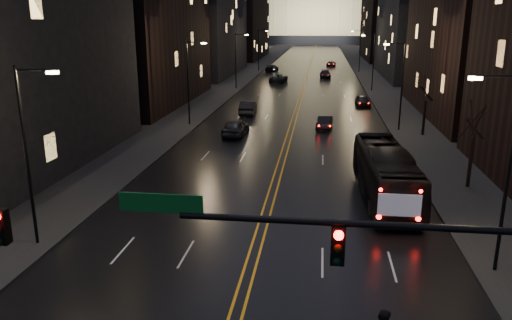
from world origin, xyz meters
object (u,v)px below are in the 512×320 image
(oncoming_car_a, at_px, (235,127))
(receding_car_a, at_px, (324,123))
(traffic_signal, at_px, (436,270))
(bus, at_px, (385,174))
(oncoming_car_b, at_px, (248,108))

(oncoming_car_a, distance_m, receding_car_a, 9.76)
(traffic_signal, distance_m, bus, 19.69)
(traffic_signal, relative_size, oncoming_car_a, 3.49)
(receding_car_a, bearing_deg, oncoming_car_a, -146.78)
(oncoming_car_b, xyz_separation_m, receding_car_a, (9.14, -7.27, -0.15))
(oncoming_car_b, bearing_deg, receding_car_a, 139.26)
(traffic_signal, distance_m, oncoming_car_b, 49.10)
(oncoming_car_a, bearing_deg, traffic_signal, 110.91)
(traffic_signal, height_order, bus, traffic_signal)
(bus, height_order, oncoming_car_a, bus)
(oncoming_car_a, xyz_separation_m, oncoming_car_b, (-0.46, 11.71, -0.03))
(oncoming_car_a, distance_m, oncoming_car_b, 11.72)
(oncoming_car_b, bearing_deg, oncoming_car_a, 89.98)
(bus, relative_size, oncoming_car_b, 2.37)
(oncoming_car_b, bearing_deg, traffic_signal, 101.50)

